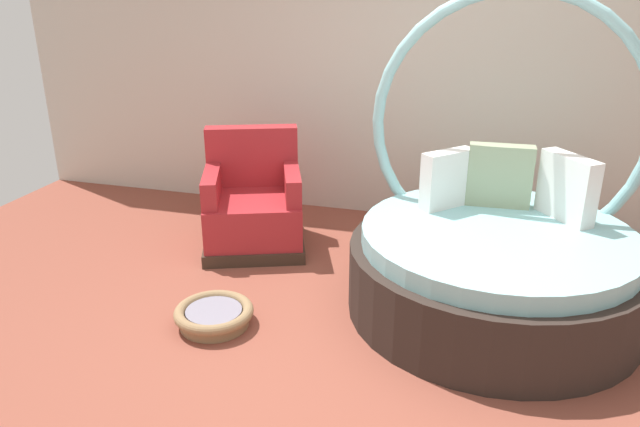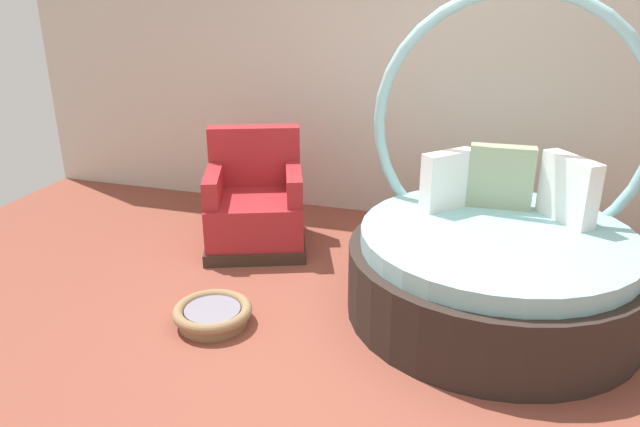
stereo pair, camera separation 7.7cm
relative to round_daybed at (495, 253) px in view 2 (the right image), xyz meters
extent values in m
cube|color=brown|center=(-0.64, -0.76, -0.41)|extent=(8.00, 8.00, 0.02)
cube|color=beige|center=(-0.64, 1.56, 1.00)|extent=(8.00, 0.12, 2.79)
cylinder|color=#2D231E|center=(0.00, -0.07, -0.17)|extent=(1.90, 1.90, 0.47)
cylinder|color=#8CC6CC|center=(0.00, -0.07, 0.13)|extent=(1.75, 1.75, 0.12)
torus|color=#8CC6CC|center=(0.00, 0.45, 0.73)|extent=(1.88, 0.08, 1.88)
cube|color=white|center=(0.41, 0.25, 0.40)|extent=(0.36, 0.42, 0.43)
cube|color=#93A37F|center=(-0.02, 0.39, 0.41)|extent=(0.44, 0.14, 0.44)
cube|color=white|center=(-0.37, 0.27, 0.39)|extent=(0.36, 0.37, 0.40)
cube|color=#38281E|center=(-1.91, 0.46, -0.35)|extent=(1.03, 1.03, 0.10)
cube|color=#A32328|center=(-1.91, 0.46, -0.13)|extent=(0.98, 0.98, 0.34)
cube|color=#A32328|center=(-2.02, 0.75, 0.29)|extent=(0.77, 0.42, 0.50)
cube|color=#A32328|center=(-2.20, 0.34, 0.15)|extent=(0.36, 0.68, 0.22)
cube|color=#A32328|center=(-1.61, 0.57, 0.15)|extent=(0.36, 0.68, 0.22)
cylinder|color=#8E704C|center=(-1.70, -0.76, -0.37)|extent=(0.44, 0.44, 0.06)
torus|color=#8E704C|center=(-1.70, -0.76, -0.30)|extent=(0.51, 0.51, 0.07)
cylinder|color=gray|center=(-1.70, -0.76, -0.31)|extent=(0.36, 0.36, 0.05)
camera|label=1|loc=(-0.12, -3.80, 1.70)|focal=33.92mm
camera|label=2|loc=(-0.05, -3.78, 1.70)|focal=33.92mm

